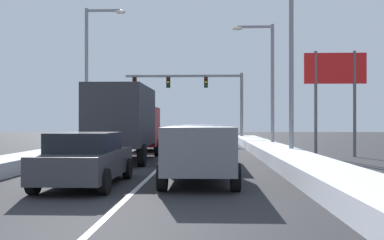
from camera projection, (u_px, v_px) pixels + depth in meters
name	position (u px, v px, depth m)	size (l,w,h in m)	color
ground_plane	(165.00, 162.00, 19.60)	(120.00, 120.00, 0.00)	#28282B
lane_stripe_between_right_lane_and_center_lane	(171.00, 156.00, 22.92)	(0.14, 36.59, 0.01)	silver
snow_bank_right_shoulder	(274.00, 152.00, 22.72)	(1.85, 36.59, 0.54)	white
snow_bank_left_shoulder	(71.00, 151.00, 23.13)	(1.62, 36.59, 0.51)	white
suv_gray_right_lane_nearest	(200.00, 148.00, 13.16)	(2.16, 4.90, 1.67)	slate
suv_navy_right_lane_second	(205.00, 140.00, 19.38)	(2.16, 4.90, 1.67)	navy
sedan_black_right_lane_third	(208.00, 140.00, 25.29)	(2.00, 4.50, 1.51)	black
sedan_charcoal_center_lane_nearest	(86.00, 159.00, 12.41)	(2.00, 4.50, 1.51)	#38383D
box_truck_center_lane_second	(126.00, 120.00, 20.30)	(2.53, 7.20, 3.36)	maroon
sedan_silver_center_lane_third	(148.00, 139.00, 27.59)	(2.00, 4.50, 1.51)	#B7BABF
traffic_light_gantry	(200.00, 90.00, 39.51)	(10.60, 0.47, 6.20)	slate
street_lamp_right_near	(284.00, 47.00, 21.07)	(2.66, 0.36, 9.18)	gray
street_lamp_right_mid	(267.00, 75.00, 27.72)	(2.66, 0.36, 7.97)	gray
street_lamp_left_mid	(92.00, 66.00, 28.40)	(2.66, 0.36, 9.16)	gray
roadside_sign_right	(335.00, 79.00, 22.84)	(3.20, 0.16, 5.50)	#59595B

